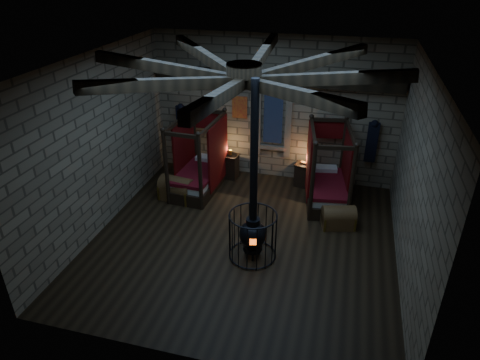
% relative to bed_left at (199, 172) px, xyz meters
% --- Properties ---
extents(room, '(7.02, 7.02, 4.29)m').
position_rel_bed_left_xyz_m(room, '(1.84, -2.03, 3.22)').
color(room, black).
rests_on(room, ground).
extents(bed_left, '(1.17, 2.08, 2.11)m').
position_rel_bed_left_xyz_m(bed_left, '(0.00, 0.00, 0.00)').
color(bed_left, black).
rests_on(bed_left, ground).
extents(bed_right, '(1.35, 2.13, 2.08)m').
position_rel_bed_left_xyz_m(bed_right, '(3.57, 0.23, -0.01)').
color(bed_right, black).
rests_on(bed_right, ground).
extents(trunk_left, '(1.02, 0.74, 0.68)m').
position_rel_bed_left_xyz_m(trunk_left, '(-0.41, -0.72, -0.22)').
color(trunk_left, brown).
rests_on(trunk_left, ground).
extents(trunk_right, '(0.90, 0.70, 0.59)m').
position_rel_bed_left_xyz_m(trunk_right, '(3.98, -0.97, -0.26)').
color(trunk_right, brown).
rests_on(trunk_right, ground).
extents(nightstand_left, '(0.50, 0.49, 0.91)m').
position_rel_bed_left_xyz_m(nightstand_left, '(0.67, 0.90, -0.14)').
color(nightstand_left, black).
rests_on(nightstand_left, ground).
extents(nightstand_right, '(0.52, 0.51, 0.76)m').
position_rel_bed_left_xyz_m(nightstand_right, '(2.84, 0.94, -0.16)').
color(nightstand_right, black).
rests_on(nightstand_right, ground).
extents(stove, '(1.07, 1.07, 4.05)m').
position_rel_bed_left_xyz_m(stove, '(2.19, -2.66, 0.12)').
color(stove, black).
rests_on(stove, ground).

